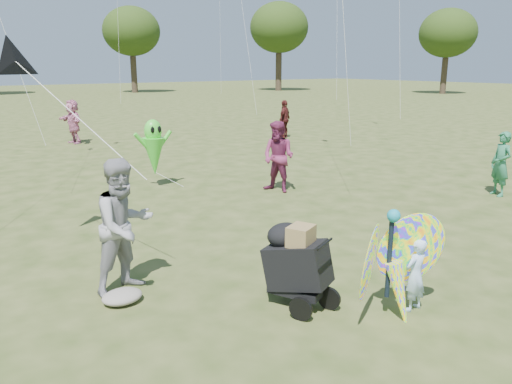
# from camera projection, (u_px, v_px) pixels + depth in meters

# --- Properties ---
(ground) EXTENTS (160.00, 160.00, 0.00)m
(ground) POSITION_uv_depth(u_px,v_px,m) (329.00, 286.00, 7.07)
(ground) COLOR #51592B
(ground) RESTS_ON ground
(child_girl) EXTENTS (0.35, 0.24, 0.95)m
(child_girl) POSITION_uv_depth(u_px,v_px,m) (415.00, 275.00, 6.28)
(child_girl) COLOR #B4D6FF
(child_girl) RESTS_ON ground
(adult_man) EXTENTS (1.05, 0.91, 1.86)m
(adult_man) POSITION_uv_depth(u_px,v_px,m) (125.00, 226.00, 6.74)
(adult_man) COLOR #939297
(adult_man) RESTS_ON ground
(grey_bag) EXTENTS (0.53, 0.44, 0.17)m
(grey_bag) POSITION_uv_depth(u_px,v_px,m) (122.00, 297.00, 6.56)
(grey_bag) COLOR gray
(grey_bag) RESTS_ON ground
(crowd_e) EXTENTS (0.90, 1.01, 1.74)m
(crowd_e) POSITION_uv_depth(u_px,v_px,m) (278.00, 157.00, 12.14)
(crowd_e) COLOR #79284F
(crowd_e) RESTS_ON ground
(crowd_f) EXTENTS (0.56, 0.66, 1.54)m
(crowd_f) POSITION_uv_depth(u_px,v_px,m) (501.00, 164.00, 11.80)
(crowd_f) COLOR #2A704E
(crowd_f) RESTS_ON ground
(crowd_h) EXTENTS (1.01, 0.79, 1.61)m
(crowd_h) POSITION_uv_depth(u_px,v_px,m) (285.00, 119.00, 21.30)
(crowd_h) COLOR #4A1918
(crowd_h) RESTS_ON ground
(crowd_j) EXTENTS (0.72, 1.66, 1.73)m
(crowd_j) POSITION_uv_depth(u_px,v_px,m) (73.00, 122.00, 19.76)
(crowd_j) COLOR #C67196
(crowd_j) RESTS_ON ground
(jogging_stroller) EXTENTS (0.78, 1.15, 1.09)m
(jogging_stroller) POSITION_uv_depth(u_px,v_px,m) (295.00, 259.00, 6.42)
(jogging_stroller) COLOR black
(jogging_stroller) RESTS_ON ground
(butterfly_kite) EXTENTS (1.74, 0.75, 1.60)m
(butterfly_kite) POSITION_uv_depth(u_px,v_px,m) (394.00, 267.00, 6.03)
(butterfly_kite) COLOR #F52657
(butterfly_kite) RESTS_ON ground
(delta_kite_rig) EXTENTS (1.53, 2.55, 2.02)m
(delta_kite_rig) POSITION_uv_depth(u_px,v_px,m) (16.00, 62.00, 7.63)
(delta_kite_rig) COLOR black
(delta_kite_rig) RESTS_ON ground
(alien_kite) EXTENTS (1.12, 0.69, 1.74)m
(alien_kite) POSITION_uv_depth(u_px,v_px,m) (154.00, 150.00, 12.54)
(alien_kite) COLOR #44DA33
(alien_kite) RESTS_ON ground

